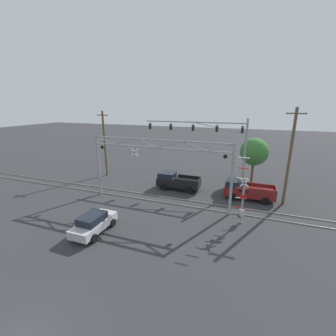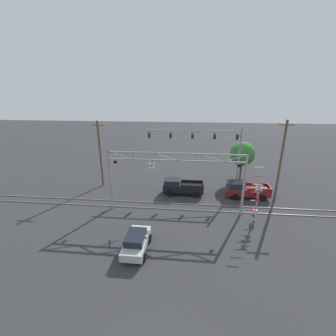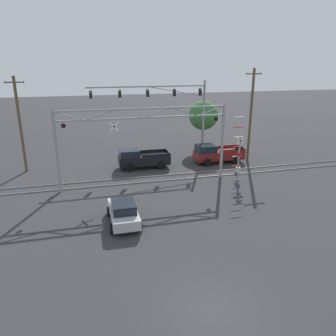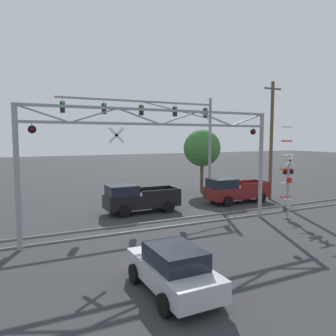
{
  "view_description": "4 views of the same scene",
  "coord_description": "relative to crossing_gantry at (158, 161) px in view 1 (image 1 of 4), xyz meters",
  "views": [
    {
      "loc": [
        8.69,
        -4.0,
        10.35
      ],
      "look_at": [
        0.38,
        18.6,
        3.49
      ],
      "focal_mm": 24.0,
      "sensor_mm": 36.0,
      "label": 1
    },
    {
      "loc": [
        1.48,
        -6.48,
        13.02
      ],
      "look_at": [
        -1.14,
        19.78,
        4.17
      ],
      "focal_mm": 24.0,
      "sensor_mm": 36.0,
      "label": 2
    },
    {
      "loc": [
        -4.99,
        -11.21,
        10.83
      ],
      "look_at": [
        1.81,
        15.27,
        1.82
      ],
      "focal_mm": 35.0,
      "sensor_mm": 36.0,
      "label": 3
    },
    {
      "loc": [
        -7.88,
        -0.18,
        5.35
      ],
      "look_at": [
        2.09,
        19.85,
        3.28
      ],
      "focal_mm": 35.0,
      "sensor_mm": 36.0,
      "label": 4
    }
  ],
  "objects": [
    {
      "name": "crossing_signal_mast",
      "position": [
        8.56,
        -1.33,
        -2.58
      ],
      "size": [
        1.12,
        0.35,
        6.1
      ],
      "color": "gray",
      "rests_on": "ground_plane"
    },
    {
      "name": "utility_pole_left",
      "position": [
        -11.13,
        6.57,
        0.12
      ],
      "size": [
        1.8,
        0.28,
        9.47
      ],
      "color": "brown",
      "rests_on": "ground_plane"
    },
    {
      "name": "pickup_truck_following",
      "position": [
        8.89,
        4.57,
        -3.73
      ],
      "size": [
        5.45,
        2.22,
        2.07
      ],
      "color": "maroon",
      "rests_on": "ground_plane"
    },
    {
      "name": "traffic_signal_span",
      "position": [
        4.79,
        7.33,
        1.51
      ],
      "size": [
        13.03,
        0.39,
        8.78
      ],
      "color": "gray",
      "rests_on": "ground_plane"
    },
    {
      "name": "pickup_truck_lead",
      "position": [
        0.52,
        4.75,
        -3.73
      ],
      "size": [
        5.34,
        2.22,
        2.07
      ],
      "color": "black",
      "rests_on": "ground_plane"
    },
    {
      "name": "crossing_gantry",
      "position": [
        0.0,
        0.0,
        0.0
      ],
      "size": [
        15.14,
        0.29,
        6.96
      ],
      "color": "gray",
      "rests_on": "ground_plane"
    },
    {
      "name": "rail_track_far",
      "position": [
        0.01,
        1.72,
        -4.72
      ],
      "size": [
        80.0,
        0.08,
        0.1
      ],
      "primitive_type": "cube",
      "color": "gray",
      "rests_on": "ground_plane"
    },
    {
      "name": "rail_track_near",
      "position": [
        0.01,
        0.28,
        -4.72
      ],
      "size": [
        80.0,
        0.08,
        0.1
      ],
      "primitive_type": "cube",
      "color": "gray",
      "rests_on": "ground_plane"
    },
    {
      "name": "sedan_waiting",
      "position": [
        -2.85,
        -7.12,
        -3.92
      ],
      "size": [
        2.09,
        4.25,
        1.66
      ],
      "color": "#B7B7BC",
      "rests_on": "ground_plane"
    },
    {
      "name": "background_tree_beyond_span",
      "position": [
        9.37,
        10.38,
        -0.43
      ],
      "size": [
        3.62,
        3.62,
        6.16
      ],
      "color": "brown",
      "rests_on": "ground_plane"
    },
    {
      "name": "utility_pole_right",
      "position": [
        12.65,
        4.49,
        0.43
      ],
      "size": [
        1.8,
        0.28,
        10.09
      ],
      "color": "brown",
      "rests_on": "ground_plane"
    }
  ]
}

